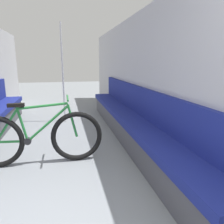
{
  "coord_description": "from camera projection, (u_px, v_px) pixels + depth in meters",
  "views": [
    {
      "loc": [
        0.12,
        -0.55,
        1.36
      ],
      "look_at": [
        0.86,
        2.8,
        0.57
      ],
      "focal_mm": 35.0,
      "sensor_mm": 36.0,
      "label": 1
    }
  ],
  "objects": [
    {
      "name": "wall_right",
      "position": [
        145.0,
        77.0,
        3.76
      ],
      "size": [
        0.1,
        9.29,
        2.21
      ],
      "primitive_type": "cube",
      "color": "#B2B2B7",
      "rests_on": "ground"
    },
    {
      "name": "bicycle",
      "position": [
        38.0,
        138.0,
        2.9
      ],
      "size": [
        1.73,
        0.46,
        0.9
      ],
      "rotation": [
        0.0,
        0.0,
        -0.01
      ],
      "color": "black",
      "rests_on": "ground"
    },
    {
      "name": "bench_seat_row_right",
      "position": [
        131.0,
        123.0,
        3.83
      ],
      "size": [
        0.46,
        5.16,
        0.94
      ],
      "color": "#4C4C51",
      "rests_on": "ground"
    },
    {
      "name": "grab_pole_near",
      "position": [
        63.0,
        75.0,
        4.88
      ],
      "size": [
        0.08,
        0.08,
        2.19
      ],
      "color": "gray",
      "rests_on": "ground"
    }
  ]
}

